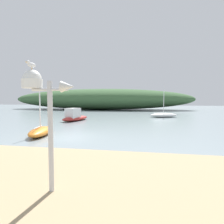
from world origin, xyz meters
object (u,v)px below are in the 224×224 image
at_px(seagull_on_radar, 31,64).
at_px(sailboat_far_left, 164,115).
at_px(mast_structure, 40,93).
at_px(sailboat_inner_mooring, 40,131).
at_px(motorboat_west_reach, 74,116).

height_order(seagull_on_radar, sailboat_far_left, sailboat_far_left).
xyz_separation_m(mast_structure, sailboat_inner_mooring, (-4.41, 7.50, -2.27)).
relative_size(mast_structure, seagull_on_radar, 11.01).
bearing_deg(motorboat_west_reach, sailboat_inner_mooring, -83.33).
bearing_deg(motorboat_west_reach, mast_structure, -71.41).
bearing_deg(mast_structure, sailboat_far_left, 78.84).
distance_m(mast_structure, seagull_on_radar, 0.68).
relative_size(sailboat_far_left, motorboat_west_reach, 0.95).
xyz_separation_m(seagull_on_radar, motorboat_west_reach, (-5.22, 16.13, -2.72)).
height_order(mast_structure, motorboat_west_reach, mast_structure).
bearing_deg(sailboat_inner_mooring, motorboat_west_reach, 96.67).
bearing_deg(motorboat_west_reach, sailboat_far_left, 30.99).
bearing_deg(sailboat_far_left, seagull_on_radar, -101.65).
distance_m(sailboat_inner_mooring, motorboat_west_reach, 8.67).
height_order(sailboat_far_left, motorboat_west_reach, sailboat_far_left).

